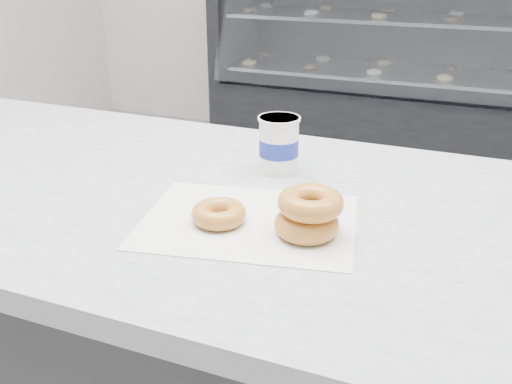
{
  "coord_description": "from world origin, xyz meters",
  "views": [
    {
      "loc": [
        0.41,
        -1.44,
        1.31
      ],
      "look_at": [
        0.1,
        -0.66,
        0.94
      ],
      "focal_mm": 40.0,
      "sensor_mm": 36.0,
      "label": 1
    }
  ],
  "objects_px": {
    "donut_stack": "(309,213)",
    "display_case": "(411,88)",
    "coffee_cup": "(279,144)",
    "donut_single": "(219,214)"
  },
  "relations": [
    {
      "from": "display_case",
      "to": "donut_stack",
      "type": "relative_size",
      "value": 19.69
    },
    {
      "from": "display_case",
      "to": "donut_single",
      "type": "bearing_deg",
      "value": -88.94
    },
    {
      "from": "display_case",
      "to": "donut_single",
      "type": "relative_size",
      "value": 27.14
    },
    {
      "from": "donut_stack",
      "to": "display_case",
      "type": "bearing_deg",
      "value": 93.99
    },
    {
      "from": "display_case",
      "to": "donut_single",
      "type": "xyz_separation_m",
      "value": [
        0.05,
        -2.82,
        0.43
      ]
    },
    {
      "from": "donut_single",
      "to": "coffee_cup",
      "type": "bearing_deg",
      "value": 87.75
    },
    {
      "from": "display_case",
      "to": "coffee_cup",
      "type": "distance_m",
      "value": 2.62
    },
    {
      "from": "display_case",
      "to": "coffee_cup",
      "type": "height_order",
      "value": "display_case"
    },
    {
      "from": "donut_stack",
      "to": "coffee_cup",
      "type": "relative_size",
      "value": 1.12
    },
    {
      "from": "donut_single",
      "to": "coffee_cup",
      "type": "distance_m",
      "value": 0.25
    }
  ]
}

